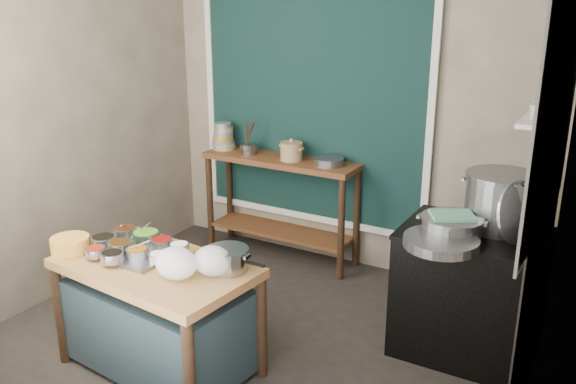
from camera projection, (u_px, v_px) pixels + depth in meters
The scene contains 30 objects.
floor at pixel (256, 335), 4.41m from camera, with size 3.50×3.00×0.02m, color black.
back_wall at pixel (349, 109), 5.21m from camera, with size 3.50×0.02×2.80m, color gray.
left_wall at pixel (66, 119), 4.80m from camera, with size 0.02×3.00×2.80m, color gray.
right_wall at pixel (540, 187), 3.13m from camera, with size 0.02×3.00×2.80m, color gray.
curtain_panel at pixel (311, 112), 5.36m from camera, with size 2.10×0.02×1.90m, color black.
curtain_frame at pixel (310, 112), 5.35m from camera, with size 2.22×0.03×2.02m, color beige, non-canonical shape.
tile_panel at pixel (561, 85), 3.45m from camera, with size 0.02×1.70×1.70m, color #B2B2AA.
soot_patch at pixel (538, 264), 3.89m from camera, with size 0.01×1.30×1.30m, color black.
wall_shelf at pixel (543, 118), 3.83m from camera, with size 0.22×0.70×0.03m, color beige.
prep_table at pixel (159, 317), 3.90m from camera, with size 1.25×0.72×0.75m, color olive.
back_counter at pixel (281, 208), 5.57m from camera, with size 1.45×0.40×0.95m, color #542B18.
stove_block at pixel (469, 294), 4.08m from camera, with size 0.90×0.68×0.85m, color black.
stove_top at pixel (475, 234), 3.94m from camera, with size 0.92×0.69×0.03m, color black.
condiment_tray at pixel (134, 253), 3.91m from camera, with size 0.53×0.38×0.02m, color gray.
condiment_bowls at pixel (133, 245), 3.92m from camera, with size 0.64×0.50×0.07m.
yellow_basin at pixel (70, 244), 3.95m from camera, with size 0.25×0.25×0.10m, color gold.
saucepan at pixel (228, 259), 3.67m from camera, with size 0.26×0.26×0.14m, color gray, non-canonical shape.
plastic_bag_a at pixel (176, 263), 3.55m from camera, with size 0.26×0.22×0.19m, color white.
plastic_bag_b at pixel (213, 261), 3.60m from camera, with size 0.24×0.20×0.18m, color white.
bowl_stack at pixel (223, 137), 5.71m from camera, with size 0.22×0.22×0.25m.
utensil_cup at pixel (249, 149), 5.54m from camera, with size 0.15×0.15×0.09m, color gray.
ceramic_crock at pixel (291, 152), 5.33m from camera, with size 0.21×0.21×0.14m, color #957651, non-canonical shape.
wide_bowl at pixel (329, 161), 5.18m from camera, with size 0.26×0.26×0.06m, color gray.
stock_pot at pixel (500, 201), 3.94m from camera, with size 0.48×0.48×0.37m, color gray, non-canonical shape.
pot_lid at pixel (517, 212), 3.71m from camera, with size 0.40×0.40×0.02m, color gray.
steamer at pixel (451, 227), 3.85m from camera, with size 0.40×0.40×0.13m, color gray, non-canonical shape.
green_cloth at pixel (452, 215), 3.82m from camera, with size 0.26×0.20×0.02m, color #508A6C.
shallow_pan at pixel (441, 242), 3.70m from camera, with size 0.46×0.46×0.06m, color gray.
shelf_bowl_stack at pixel (543, 109), 3.73m from camera, with size 0.15×0.15×0.12m.
shelf_bowl_green at pixel (548, 108), 3.94m from camera, with size 0.13×0.13×0.04m, color gray.
Camera 1 is at (2.13, -3.23, 2.35)m, focal length 38.00 mm.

